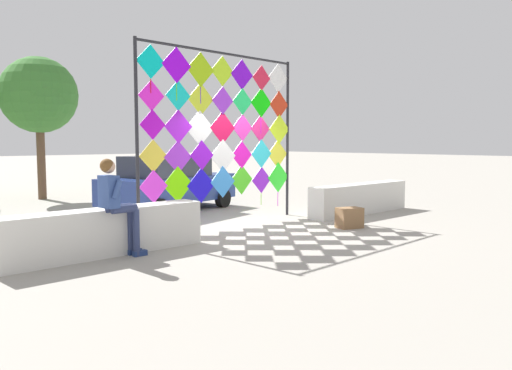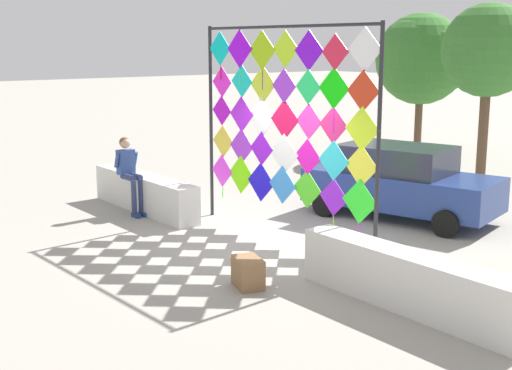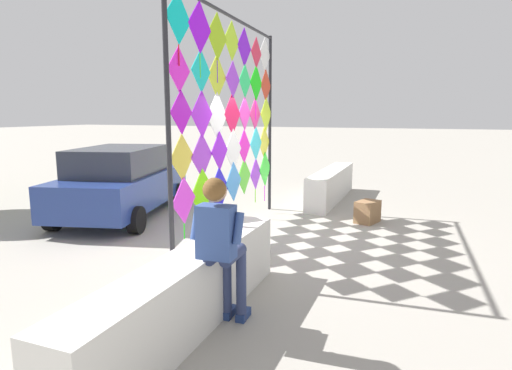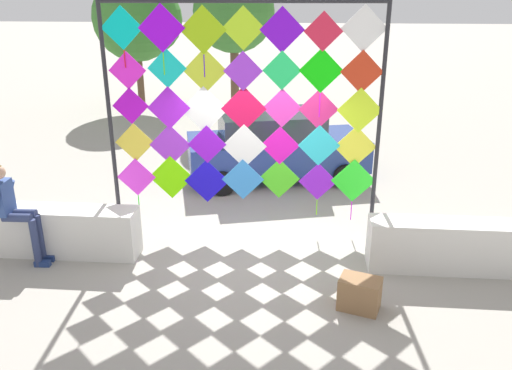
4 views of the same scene
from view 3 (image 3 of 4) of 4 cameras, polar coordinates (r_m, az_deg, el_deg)
The scene contains 7 objects.
ground at distance 7.99m, azimuth 1.70°, elevation -6.61°, with size 120.00×120.00×0.00m, color #9E998E.
plaza_ledge_left at distance 4.59m, azimuth -9.06°, elevation -14.08°, with size 3.61×0.51×0.79m, color silver.
plaza_ledge_right at distance 11.20m, azimuth 10.05°, elevation 0.02°, with size 3.61×0.51×0.79m, color silver.
kite_display_rack at distance 7.72m, azimuth -3.12°, elevation 9.91°, with size 4.50×0.24×3.91m.
seated_vendor at distance 4.26m, azimuth -4.59°, elevation -7.53°, with size 0.75×0.53×1.64m.
parked_car at distance 9.67m, azimuth -17.51°, elevation 0.46°, with size 4.19×2.61×1.51m.
cardboard_box_large at distance 9.07m, azimuth 14.69°, elevation -3.48°, with size 0.54×0.36×0.45m, color olive.
Camera 3 is at (-7.22, -2.59, 2.23)m, focal length 29.89 mm.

